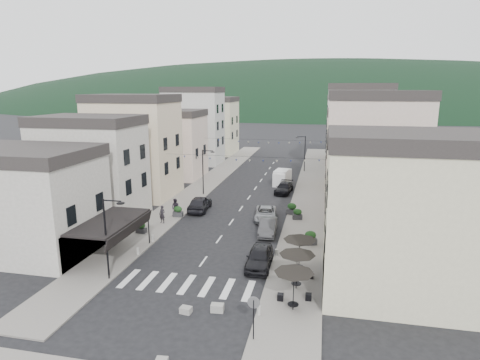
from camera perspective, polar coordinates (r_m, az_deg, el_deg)
The scene contains 32 objects.
ground at distance 28.17m, azimuth -8.96°, elevation -16.30°, with size 700.00×700.00×0.00m, color black.
sidewalk_left at distance 58.94m, azimuth -4.82°, elevation -0.52°, with size 4.00×76.00×0.12m, color slate.
sidewalk_right at distance 56.57m, azimuth 9.90°, elevation -1.24°, with size 4.00×76.00×0.12m, color slate.
hill_backdrop at distance 323.31m, azimuth 10.43°, elevation 10.22°, with size 640.00×360.00×70.00m, color black.
boutique_building at distance 38.44m, azimuth -28.57°, elevation -3.29°, with size 12.00×8.00×8.00m, color #A5A297.
bistro_building at distance 28.75m, azimuth 22.18°, elevation -5.64°, with size 10.00×8.00×10.00m, color beige.
boutique_awning at distance 34.01m, azimuth -17.67°, elevation -5.82°, with size 3.77×7.50×3.28m.
buildings_row_left at distance 65.52m, azimuth -9.38°, elevation 6.08°, with size 10.20×54.16×14.00m.
buildings_row_right at distance 60.18m, azimuth 17.00°, elevation 5.30°, with size 10.20×54.16×14.50m.
cafe_terrace at distance 28.10m, azimuth 8.13°, elevation -10.98°, with size 2.50×8.10×2.53m.
streetlamp_left_near at distance 30.69m, azimuth -18.15°, elevation -6.73°, with size 1.70×0.56×6.00m.
streetlamp_left_far at distance 52.08m, azimuth -5.01°, elevation 1.79°, with size 1.70×0.56×6.00m.
streetlamp_right_far at distance 67.71m, azimuth 8.99°, elevation 4.24°, with size 1.70×0.56×6.00m.
traffic_sign at distance 22.90m, azimuth 1.95°, elevation -17.94°, with size 0.70×0.07×2.70m.
bollards at distance 32.62m, azimuth -5.52°, elevation -11.13°, with size 11.66×10.26×0.60m.
bunting_near at distance 46.50m, azimuth 0.40°, elevation 2.95°, with size 19.00×0.28×0.62m.
bunting_far at distance 62.09m, azimuth 3.36°, elevation 5.43°, with size 19.00×0.28×0.62m.
parked_car_a at distance 31.94m, azimuth 2.79°, elevation -10.88°, with size 1.89×4.70×1.60m, color black.
parked_car_b at distance 38.77m, azimuth 3.98°, elevation -6.64°, with size 1.55×4.44×1.46m, color #343336.
parked_car_c at distance 42.88m, azimuth 3.68°, elevation -4.78°, with size 2.24×4.87×1.35m, color gray.
parked_car_d at distance 53.90m, azimuth 6.27°, elevation -1.13°, with size 1.94×4.78×1.39m, color black.
parked_car_e at distance 46.10m, azimuth -5.74°, elevation -3.32°, with size 2.03×5.06×1.72m, color black.
delivery_van at distance 58.75m, azimuth 6.03°, elevation 0.44°, with size 2.36×4.81×2.22m.
pedestrian_a at distance 42.11m, azimuth -11.01°, elevation -4.81°, with size 0.67×0.44×1.84m, color black.
pedestrian_b at distance 43.93m, azimuth -9.15°, elevation -3.90°, with size 0.96×0.75×1.98m, color black.
concrete_block_a at distance 26.37m, azimuth -3.25°, elevation -17.70°, with size 0.80×0.50×0.50m, color gray.
concrete_block_c at distance 26.43m, azimuth -7.71°, elevation -17.86°, with size 0.70×0.50×0.40m, color gray.
planter_la at distance 39.82m, azimuth -13.88°, elevation -6.60°, with size 1.01×0.61×1.08m.
planter_lb at distance 43.97m, azimuth -8.82°, elevation -4.44°, with size 1.09×0.65×1.18m.
planter_ra at distance 36.45m, azimuth 9.99°, elevation -8.11°, with size 1.24×0.90×1.25m.
planter_rb at distance 44.64m, azimuth 7.39°, elevation -4.07°, with size 1.26×0.93×1.26m.
planter_rc at distance 43.04m, azimuth 8.18°, elevation -4.83°, with size 1.10×0.73×1.14m.
Camera 1 is at (9.12, -22.89, 13.65)m, focal length 30.00 mm.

